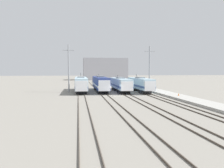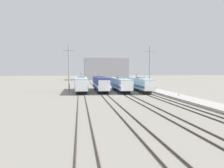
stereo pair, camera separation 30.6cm
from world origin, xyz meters
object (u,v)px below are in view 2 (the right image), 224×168
object	(u,v)px
locomotive_far_left	(81,84)
locomotive_far_right	(141,84)
traffic_cone	(179,94)
locomotive_center_left	(101,83)
catenary_tower_left	(69,68)
catenary_tower_right	(150,68)
locomotive_center_right	(121,84)

from	to	relation	value
locomotive_far_left	locomotive_far_right	distance (m)	15.75
traffic_cone	locomotive_far_right	bearing A→B (deg)	109.27
locomotive_center_left	catenary_tower_left	distance (m)	9.39
traffic_cone	catenary_tower_right	bearing A→B (deg)	95.74
catenary_tower_left	locomotive_center_right	bearing A→B (deg)	-3.42
catenary_tower_right	traffic_cone	bearing A→B (deg)	-84.26
catenary_tower_left	traffic_cone	bearing A→B (deg)	-32.37
locomotive_far_right	catenary_tower_left	size ratio (longest dim) A/B	1.36
locomotive_far_left	catenary_tower_right	xyz separation A→B (m)	(18.61, -0.44, 4.27)
locomotive_far_left	catenary_tower_right	bearing A→B (deg)	-1.35
locomotive_far_left	catenary_tower_left	distance (m)	5.32
locomotive_far_right	traffic_cone	xyz separation A→B (m)	(4.51, -12.90, -1.41)
locomotive_far_left	locomotive_center_left	distance (m)	5.22
locomotive_far_right	traffic_cone	distance (m)	13.74
catenary_tower_left	traffic_cone	size ratio (longest dim) A/B	26.33
locomotive_center_right	catenary_tower_right	world-z (taller)	catenary_tower_right
locomotive_center_right	locomotive_far_right	world-z (taller)	locomotive_far_right
traffic_cone	locomotive_center_right	bearing A→B (deg)	124.89
locomotive_center_left	locomotive_center_right	world-z (taller)	locomotive_center_left
traffic_cone	locomotive_far_left	bearing A→B (deg)	142.95
locomotive_far_right	catenary_tower_right	xyz separation A→B (m)	(3.03, 1.82, 4.35)
locomotive_center_left	catenary_tower_left	bearing A→B (deg)	-173.27
catenary_tower_right	locomotive_center_left	bearing A→B (deg)	175.81
locomotive_far_left	traffic_cone	xyz separation A→B (m)	(20.09, -15.17, -1.48)
catenary_tower_left	locomotive_far_left	bearing A→B (deg)	7.96
catenary_tower_left	catenary_tower_right	world-z (taller)	same
locomotive_center_left	locomotive_center_right	distance (m)	5.50
catenary_tower_left	traffic_cone	distance (m)	28.10
locomotive_center_right	catenary_tower_left	xyz separation A→B (m)	(-13.53, 0.81, 4.38)
catenary_tower_right	traffic_cone	distance (m)	15.88
locomotive_far_left	traffic_cone	bearing A→B (deg)	-37.05
locomotive_center_right	locomotive_far_right	bearing A→B (deg)	-11.06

